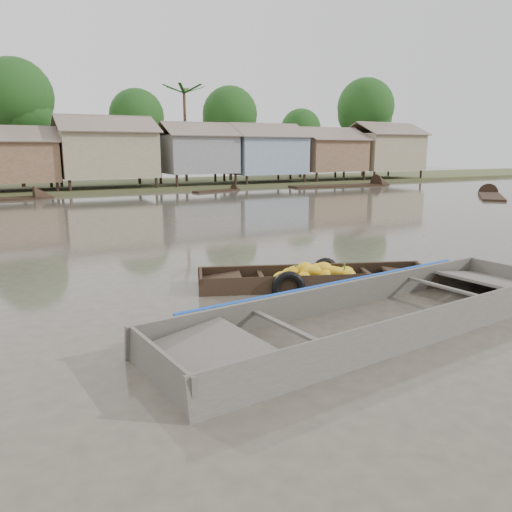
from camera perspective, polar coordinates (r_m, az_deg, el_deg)
name	(u,v)px	position (r m, az deg, el deg)	size (l,w,h in m)	color
ground	(278,305)	(10.09, 2.56, -5.60)	(120.00, 120.00, 0.00)	#453F35
riverbank	(107,148)	(40.93, -16.68, 11.73)	(120.00, 12.47, 10.22)	#384723
banana_boat	(313,279)	(11.52, 6.53, -2.67)	(5.49, 3.08, 0.77)	black
viewer_boat	(378,320)	(9.23, 13.82, -7.13)	(8.73, 3.18, 0.69)	#4A453E
distant_boats	(199,196)	(33.92, -6.48, 6.87)	(48.09, 16.99, 0.35)	black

